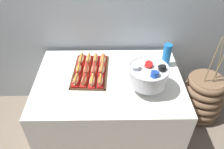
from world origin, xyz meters
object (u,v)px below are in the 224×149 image
at_px(hot_dog_6, 94,69).
at_px(hot_dog_0, 76,80).
at_px(hot_dog_2, 92,81).
at_px(punch_bowl, 148,75).
at_px(hot_dog_1, 84,80).
at_px(hot_dog_7, 102,69).
at_px(hot_dog_9, 88,59).
at_px(hot_dog_4, 79,69).
at_px(hot_dog_5, 86,69).
at_px(buffet_table, 109,105).
at_px(floor_vase, 201,97).
at_px(hot_dog_8, 81,59).
at_px(hot_dog_3, 100,81).
at_px(hot_dog_11, 103,60).
at_px(cup_stack, 167,55).
at_px(hot_dog_10, 96,59).
at_px(serving_tray, 90,72).

bearing_deg(hot_dog_6, hot_dog_0, -135.37).
bearing_deg(hot_dog_2, punch_bowl, -10.21).
relative_size(hot_dog_1, hot_dog_7, 0.98).
bearing_deg(hot_dog_0, hot_dog_9, 74.10).
relative_size(hot_dog_4, hot_dog_5, 0.96).
height_order(buffet_table, hot_dog_4, hot_dog_4).
xyz_separation_m(floor_vase, hot_dog_1, (-1.31, -0.28, 0.52)).
distance_m(hot_dog_6, hot_dog_8, 0.22).
distance_m(hot_dog_3, hot_dog_8, 0.40).
relative_size(hot_dog_11, cup_stack, 0.75).
bearing_deg(hot_dog_7, hot_dog_10, 111.35).
bearing_deg(hot_dog_11, hot_dog_10, 176.91).
relative_size(floor_vase, cup_stack, 4.44).
bearing_deg(hot_dog_1, hot_dog_11, 62.46).
height_order(hot_dog_8, hot_dog_9, hot_dog_9).
bearing_deg(floor_vase, cup_stack, -177.92).
bearing_deg(punch_bowl, hot_dog_0, 171.44).
xyz_separation_m(hot_dog_0, hot_dog_3, (0.22, -0.01, 0.00)).
relative_size(hot_dog_4, hot_dog_10, 0.93).
height_order(hot_dog_6, hot_dog_7, hot_dog_7).
relative_size(serving_tray, hot_dog_0, 3.35).
relative_size(hot_dog_2, hot_dog_5, 1.08).
relative_size(hot_dog_2, hot_dog_6, 1.00).
bearing_deg(hot_dog_10, hot_dog_3, -80.29).
bearing_deg(cup_stack, floor_vase, 2.08).
relative_size(hot_dog_8, hot_dog_11, 0.99).
bearing_deg(hot_dog_10, hot_dog_6, -93.09).
xyz_separation_m(buffet_table, hot_dog_4, (-0.29, 0.11, 0.39)).
bearing_deg(hot_dog_4, hot_dog_8, 86.91).
height_order(buffet_table, hot_dog_1, hot_dog_1).
height_order(serving_tray, hot_dog_7, hot_dog_7).
height_order(hot_dog_0, punch_bowl, punch_bowl).
xyz_separation_m(hot_dog_2, hot_dog_6, (0.01, 0.16, 0.00)).
distance_m(floor_vase, hot_dog_4, 1.47).
height_order(hot_dog_7, hot_dog_11, hot_dog_7).
bearing_deg(floor_vase, hot_dog_4, -175.25).
xyz_separation_m(hot_dog_6, hot_dog_7, (0.07, -0.00, 0.00)).
distance_m(floor_vase, serving_tray, 1.36).
distance_m(hot_dog_11, cup_stack, 0.64).
xyz_separation_m(hot_dog_2, hot_dog_3, (0.07, -0.00, 0.00)).
relative_size(buffet_table, hot_dog_10, 8.09).
xyz_separation_m(floor_vase, cup_stack, (-0.51, -0.02, 0.61)).
bearing_deg(hot_dog_1, hot_dog_9, 86.91).
relative_size(hot_dog_0, hot_dog_3, 1.04).
bearing_deg(hot_dog_8, cup_stack, -4.63).
distance_m(serving_tray, hot_dog_10, 0.17).
bearing_deg(hot_dog_8, punch_bowl, -34.49).
distance_m(buffet_table, cup_stack, 0.77).
height_order(hot_dog_8, punch_bowl, punch_bowl).
relative_size(hot_dog_0, hot_dog_1, 1.01).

